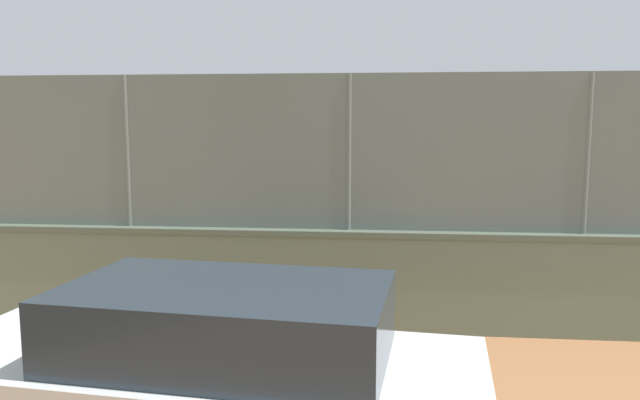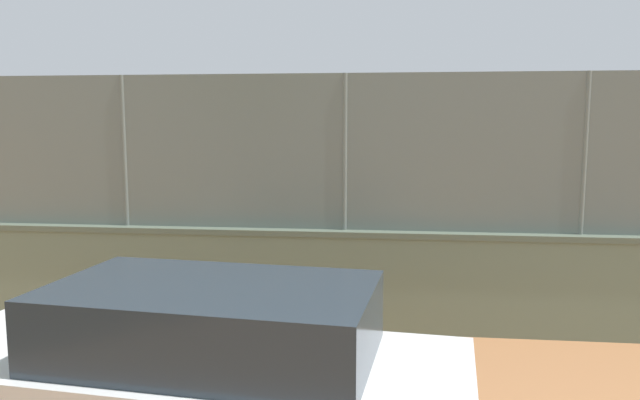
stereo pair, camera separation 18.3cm
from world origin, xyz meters
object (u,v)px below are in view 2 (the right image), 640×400
Objects in this scene: player_near_wall_returning at (317,181)px; parked_car_white at (195,377)px; sports_ball at (357,215)px; player_foreground_swinging at (104,229)px; player_baseline_waiting at (522,222)px; spare_ball_by_wall at (78,302)px.

player_near_wall_returning is 0.36× the size of parked_car_white.
sports_ball is at bearing 149.71° from player_near_wall_returning.
player_near_wall_returning reaches higher than player_foreground_swinging.
player_foreground_swinging is at bearing 5.58° from player_baseline_waiting.
player_baseline_waiting is at bearing -159.34° from spare_ball_by_wall.
player_foreground_swinging reaches higher than sports_ball.
player_baseline_waiting is at bearing 116.42° from sports_ball.
spare_ball_by_wall is at bearing 102.60° from player_foreground_swinging.
player_foreground_swinging is 8.86m from sports_ball.
sports_ball is 10.43m from spare_ball_by_wall.
sports_ball is at bearing -94.56° from parked_car_white.
player_near_wall_returning is 8.75m from player_baseline_waiting.
player_near_wall_returning reaches higher than player_baseline_waiting.
player_near_wall_returning is at bearing -106.07° from spare_ball_by_wall.
player_near_wall_returning is 1.02× the size of player_baseline_waiting.
parked_car_white is at bearing 125.85° from spare_ball_by_wall.
player_baseline_waiting reaches higher than spare_ball_by_wall.
parked_car_white is at bearing 58.76° from player_baseline_waiting.
player_baseline_waiting is (-4.63, 7.42, -0.03)m from player_near_wall_returning.
player_foreground_swinging is at bearing 67.34° from player_near_wall_returning.
sports_ball is (-4.76, -7.43, -0.83)m from player_foreground_swinging.
player_foreground_swinging is at bearing -77.40° from spare_ball_by_wall.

